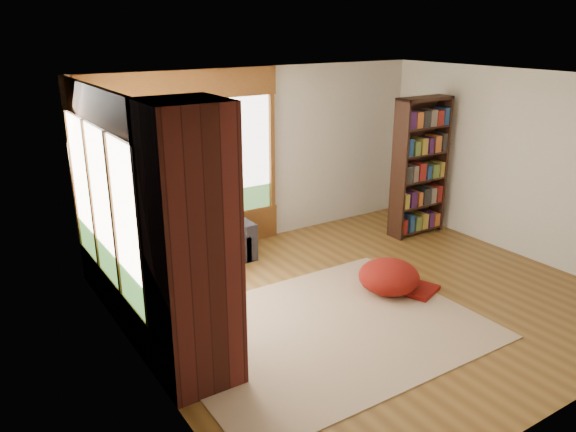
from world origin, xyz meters
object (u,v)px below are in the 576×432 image
area_rug (326,329)px  pouf (389,276)px  bookshelf (420,167)px  dog_tan (172,227)px  dog_brindle (168,253)px  brick_chimney (191,250)px  sectional_sofa (162,264)px

area_rug → pouf: pouf is taller
bookshelf → dog_tan: (-3.94, 0.32, -0.30)m
area_rug → dog_brindle: (-1.26, 1.28, 0.73)m
dog_brindle → dog_tan: bearing=-29.8°
dog_tan → dog_brindle: bearing=-120.9°
brick_chimney → sectional_sofa: size_ratio=1.18×
dog_tan → dog_brindle: dog_tan is taller
brick_chimney → area_rug: brick_chimney is taller
area_rug → sectional_sofa: bearing=118.2°
area_rug → dog_brindle: bearing=134.6°
dog_tan → bookshelf: bearing=-9.9°
pouf → dog_brindle: dog_brindle is taller
sectional_sofa → pouf: (2.29, -1.69, -0.09)m
sectional_sofa → bookshelf: bookshelf is taller
sectional_sofa → pouf: sectional_sofa is taller
brick_chimney → bookshelf: 4.85m
brick_chimney → area_rug: size_ratio=0.78×
dog_tan → dog_brindle: size_ratio=1.16×
pouf → dog_brindle: bearing=158.8°
dog_tan → pouf: bearing=-43.1°
sectional_sofa → pouf: size_ratio=2.91×
brick_chimney → pouf: bearing=7.4°
brick_chimney → dog_tan: (0.60, 2.01, -0.53)m
sectional_sofa → dog_tan: (0.15, -0.04, 0.47)m
area_rug → dog_brindle: 1.94m
sectional_sofa → dog_tan: dog_tan is taller
sectional_sofa → pouf: bearing=-37.9°
area_rug → dog_tan: size_ratio=3.71×
brick_chimney → dog_brindle: bearing=78.6°
sectional_sofa → dog_brindle: dog_brindle is taller
bookshelf → dog_tan: bookshelf is taller
sectional_sofa → area_rug: size_ratio=0.66×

